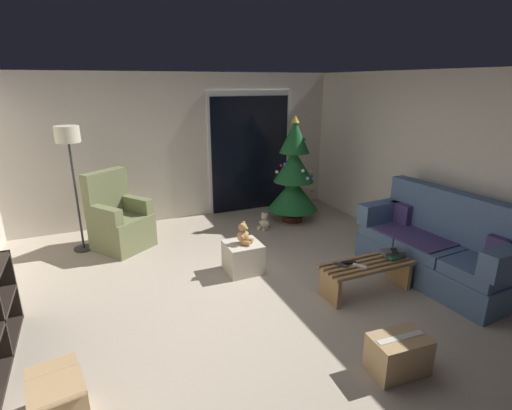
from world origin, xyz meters
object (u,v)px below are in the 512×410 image
couch (437,248)px  coffee_table (366,273)px  remote_black (349,263)px  remote_graphite (341,265)px  cardboard_box_open_near_shelf (59,404)px  teddy_bear_cream_by_tree (264,222)px  floor_lamp (69,147)px  cardboard_box_taped_mid_floor (398,354)px  christmas_tree (294,176)px  cell_phone (394,251)px  book_stack (393,254)px  teddy_bear_honey (244,235)px  remote_white (360,266)px  armchair (119,221)px  ottoman (243,257)px

couch → coffee_table: (-1.02, 0.05, -0.15)m
remote_black → remote_graphite: bearing=-72.5°
couch → cardboard_box_open_near_shelf: 4.24m
teddy_bear_cream_by_tree → floor_lamp: bearing=173.5°
remote_graphite → floor_lamp: 3.87m
cardboard_box_taped_mid_floor → christmas_tree: bearing=75.0°
cell_phone → christmas_tree: (0.04, 2.51, 0.34)m
christmas_tree → cardboard_box_taped_mid_floor: bearing=-105.0°
christmas_tree → teddy_bear_cream_by_tree: 0.95m
book_stack → teddy_bear_honey: 1.80m
cardboard_box_open_near_shelf → remote_black: bearing=12.8°
teddy_bear_honey → remote_white: bearing=-49.0°
coffee_table → cardboard_box_taped_mid_floor: size_ratio=2.20×
couch → armchair: size_ratio=1.76×
remote_white → cell_phone: bearing=146.1°
book_stack → cell_phone: (-0.00, -0.03, 0.05)m
book_stack → coffee_table: bearing=-179.6°
coffee_table → christmas_tree: size_ratio=0.60×
cell_phone → floor_lamp: (-3.35, 2.66, 1.03)m
floor_lamp → cardboard_box_open_near_shelf: (-0.18, -3.23, -1.34)m
couch → cardboard_box_open_near_shelf: bearing=-172.4°
ottoman → teddy_bear_cream_by_tree: ottoman is taller
teddy_bear_honey → teddy_bear_cream_by_tree: size_ratio=1.00×
armchair → ottoman: bearing=-46.1°
coffee_table → remote_graphite: bearing=169.7°
book_stack → armchair: armchair is taller
remote_graphite → book_stack: size_ratio=0.56×
remote_graphite → christmas_tree: 2.57m
cardboard_box_open_near_shelf → floor_lamp: bearing=86.9°
couch → remote_graphite: bearing=175.6°
couch → remote_black: (-1.22, 0.12, -0.01)m
remote_white → book_stack: book_stack is taller
remote_black → teddy_bear_honey: 1.34m
remote_black → teddy_bear_cream_by_tree: bearing=-167.3°
coffee_table → cell_phone: (0.36, -0.03, 0.22)m
cell_phone → teddy_bear_cream_by_tree: size_ratio=0.50×
floor_lamp → teddy_bear_cream_by_tree: (2.76, -0.32, -1.38)m
teddy_bear_cream_by_tree → cardboard_box_taped_mid_floor: bearing=-95.8°
teddy_bear_honey → coffee_table: bearing=-43.9°
teddy_bear_cream_by_tree → armchair: bearing=175.4°
floor_lamp → book_stack: bearing=-38.0°
book_stack → teddy_bear_honey: size_ratio=0.97×
remote_black → cardboard_box_open_near_shelf: bearing=-65.4°
remote_black → teddy_bear_honey: bearing=-125.9°
book_stack → teddy_bear_cream_by_tree: size_ratio=0.97×
coffee_table → cardboard_box_open_near_shelf: (-3.17, -0.60, -0.08)m
remote_graphite → cardboard_box_open_near_shelf: 2.93m
remote_black → cardboard_box_taped_mid_floor: 1.30m
coffee_table → cardboard_box_taped_mid_floor: bearing=-116.8°
coffee_table → armchair: 3.52m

